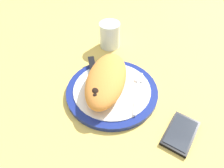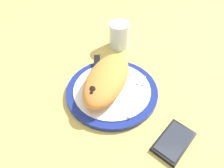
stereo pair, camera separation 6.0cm
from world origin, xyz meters
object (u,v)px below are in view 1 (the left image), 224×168
at_px(plate, 112,91).
at_px(smartphone, 181,133).
at_px(fork, 138,88).
at_px(water_glass, 110,37).
at_px(calzone, 106,79).
at_px(knife, 94,72).

height_order(plate, smartphone, plate).
xyz_separation_m(fork, smartphone, (-0.14, -0.11, -0.01)).
height_order(fork, smartphone, fork).
relative_size(fork, water_glass, 1.80).
height_order(calzone, smartphone, calzone).
xyz_separation_m(plate, knife, (0.06, 0.06, 0.01)).
bearing_deg(calzone, water_glass, 1.36).
xyz_separation_m(fork, knife, (0.06, 0.14, 0.00)).
bearing_deg(calzone, fork, -92.09).
distance_m(calzone, smartphone, 0.25).
height_order(calzone, fork, calzone).
height_order(fork, water_glass, water_glass).
bearing_deg(calzone, plate, -114.03).
bearing_deg(knife, fork, -112.66).
relative_size(calzone, water_glass, 2.63).
bearing_deg(smartphone, water_glass, 28.77).
distance_m(knife, water_glass, 0.18).
relative_size(fork, smartphone, 1.28).
xyz_separation_m(smartphone, water_glass, (0.37, 0.20, 0.03)).
xyz_separation_m(calzone, knife, (0.05, 0.05, -0.03)).
distance_m(smartphone, water_glass, 0.43).
relative_size(plate, smartphone, 2.09).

